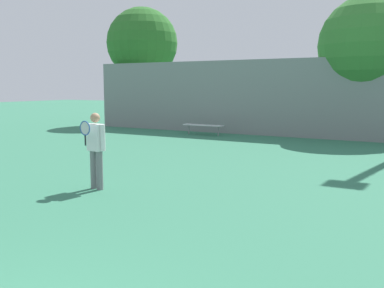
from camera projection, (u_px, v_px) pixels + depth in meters
name	position (u px, v px, depth m)	size (l,w,h in m)	color
tennis_player	(96.00, 146.00, 9.61)	(0.55, 0.43, 1.65)	slate
bench_adjacent_court	(203.00, 126.00, 20.35)	(1.92, 0.40, 0.47)	silver
back_fence	(362.00, 99.00, 17.83)	(26.87, 0.06, 3.39)	gray
tree_green_tall	(369.00, 46.00, 18.79)	(4.21, 4.21, 5.99)	brown
tree_green_broad	(142.00, 44.00, 25.54)	(4.02, 4.02, 6.63)	brown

